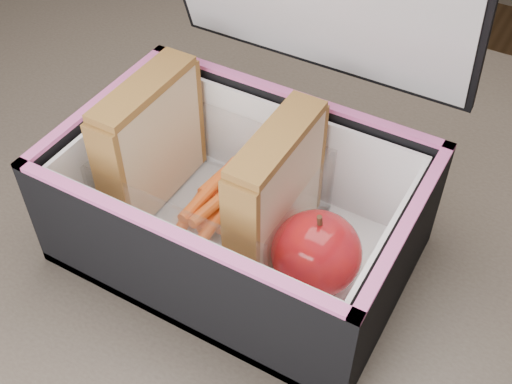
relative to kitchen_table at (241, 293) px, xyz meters
The scene contains 8 objects.
kitchen_table is the anchor object (origin of this frame).
lunch_bag 0.15m from the kitchen_table, 48.30° to the right, with size 0.27×0.24×0.27m.
plastic_tub 0.14m from the kitchen_table, 165.88° to the right, with size 0.17×0.12×0.07m, color white, non-canonical shape.
sandwich_left 0.18m from the kitchen_table, behind, with size 0.03×0.11×0.12m.
sandwich_right 0.17m from the kitchen_table, ahead, with size 0.03×0.11×0.12m.
carrot_sticks 0.12m from the kitchen_table, behind, with size 0.05×0.14×0.03m.
paper_napkin 0.14m from the kitchen_table, 14.05° to the right, with size 0.07×0.07×0.01m, color white.
red_apple 0.17m from the kitchen_table, 18.18° to the right, with size 0.07×0.07×0.07m.
Camera 1 is at (0.20, -0.32, 1.17)m, focal length 45.00 mm.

